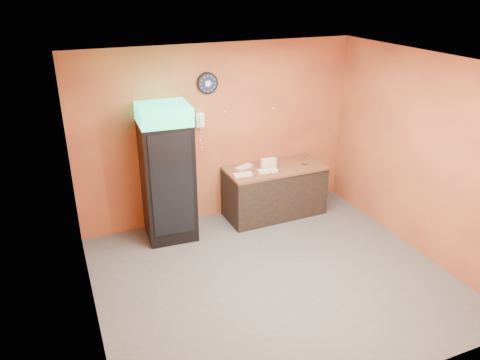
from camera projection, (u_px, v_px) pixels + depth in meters
floor at (273, 278)px, 6.22m from camera, size 4.50×4.50×0.00m
back_wall at (219, 134)px, 7.35m from camera, size 4.50×0.02×2.80m
left_wall at (83, 215)px, 4.86m from camera, size 0.02×4.00×2.80m
right_wall at (422, 156)px, 6.45m from camera, size 0.02×4.00×2.80m
ceiling at (280, 64)px, 5.10m from camera, size 4.50×4.00×0.02m
beverage_cooler at (168, 176)px, 6.84m from camera, size 0.76×0.77×2.05m
prep_counter at (274, 192)px, 7.74m from camera, size 1.64×0.76×0.81m
wall_clock at (207, 83)px, 6.93m from camera, size 0.32×0.06×0.32m
wall_phone at (200, 120)px, 7.08m from camera, size 0.12×0.11×0.23m
butcher_paper at (275, 168)px, 7.57m from camera, size 1.63×0.76×0.04m
sub_roll_stack at (268, 163)px, 7.49m from camera, size 0.26×0.09×0.16m
wrapped_sandwich_left at (243, 175)px, 7.21m from camera, size 0.29×0.13×0.04m
wrapped_sandwich_mid at (268, 171)px, 7.35m from camera, size 0.31×0.15×0.04m
wrapped_sandwich_right at (244, 167)px, 7.50m from camera, size 0.31×0.22×0.04m
kitchen_tool at (271, 166)px, 7.51m from camera, size 0.06×0.06×0.06m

